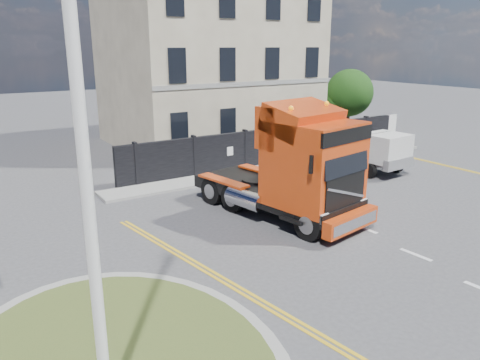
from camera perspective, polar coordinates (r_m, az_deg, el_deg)
ground at (r=15.75m, az=6.46°, el=-7.63°), size 120.00×120.00×0.00m
hoarding_fence at (r=26.09m, az=5.30°, el=4.28°), size 18.80×0.25×2.00m
georgian_building at (r=31.52m, az=-3.98°, el=15.08°), size 12.30×10.30×12.80m
tree at (r=33.25m, az=12.91°, el=10.06°), size 3.20×3.20×4.80m
pavement_far at (r=25.29m, az=5.51°, el=1.71°), size 20.00×1.60×0.12m
truck at (r=17.21m, az=7.10°, el=1.18°), size 3.84×7.50×4.28m
flatbed_pickup at (r=24.85m, az=16.17°, el=3.42°), size 2.34×5.17×2.10m
lamppost_island at (r=7.41m, az=-18.49°, el=2.40°), size 0.28×0.55×8.95m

